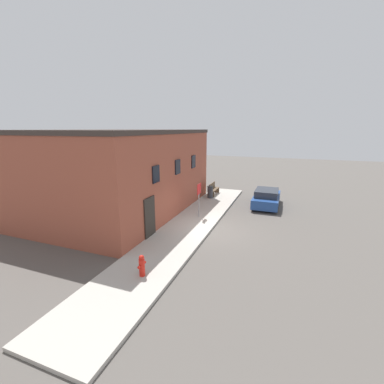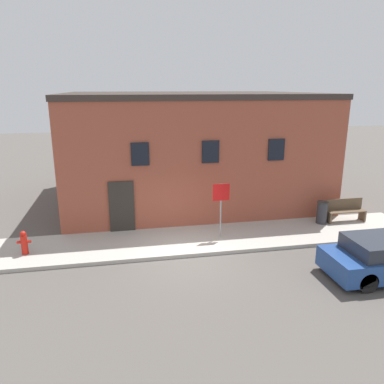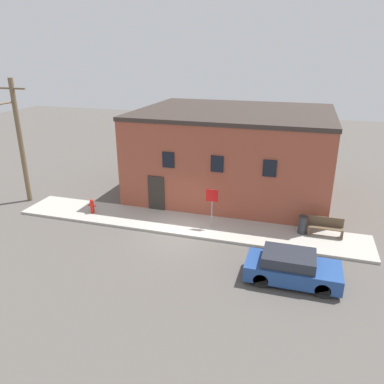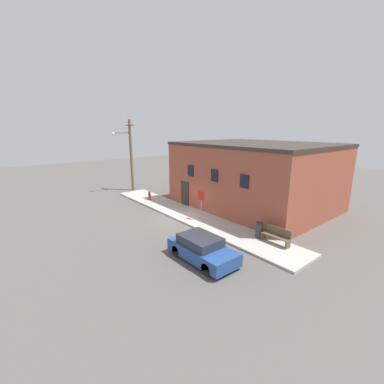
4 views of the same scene
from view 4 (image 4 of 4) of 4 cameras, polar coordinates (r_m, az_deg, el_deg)
ground_plane at (r=19.41m, az=-3.96°, el=-6.12°), size 80.00×80.00×0.00m
sidewalk at (r=20.16m, az=-0.79°, el=-5.10°), size 19.36×2.73×0.14m
brick_building at (r=22.82m, az=13.73°, el=3.71°), size 12.15×9.69×5.49m
fire_hydrant at (r=24.31m, az=-9.43°, el=-0.73°), size 0.47×0.22×0.85m
stop_sign at (r=18.53m, az=2.06°, el=-1.79°), size 0.65×0.06×2.13m
bench at (r=15.84m, az=18.18°, el=-9.19°), size 1.70×0.44×0.97m
trash_bin at (r=16.37m, az=14.75°, el=-8.17°), size 0.46×0.46×0.95m
utility_pole at (r=28.50m, az=-13.59°, el=8.33°), size 1.80×2.16×7.57m
parked_car at (r=13.54m, az=2.23°, el=-12.52°), size 3.83×1.78×1.29m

